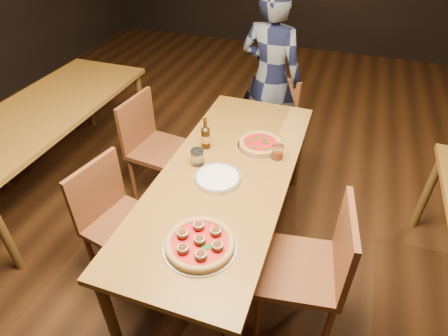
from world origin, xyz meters
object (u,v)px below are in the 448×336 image
(pizza_meatball, at_px, (200,243))
(amber_glass, at_px, (278,152))
(chair_main_nw, at_px, (125,224))
(chair_main_sw, at_px, (161,149))
(pizza_margherita, at_px, (260,143))
(water_glass, at_px, (197,157))
(diner, at_px, (270,79))
(plate_stack, at_px, (218,178))
(table_main, at_px, (227,181))
(beer_bottle, at_px, (206,138))
(table_left, at_px, (44,116))
(chair_end, at_px, (267,123))
(chair_main_e, at_px, (298,268))

(pizza_meatball, distance_m, amber_glass, 0.90)
(chair_main_nw, height_order, chair_main_sw, chair_main_sw)
(pizza_margherita, bearing_deg, chair_main_nw, -133.05)
(water_glass, relative_size, diner, 0.07)
(plate_stack, bearing_deg, table_main, 72.99)
(table_main, bearing_deg, chair_main_sw, 148.34)
(chair_main_nw, xyz_separation_m, pizza_margherita, (0.69, 0.74, 0.31))
(chair_main_nw, xyz_separation_m, chair_main_sw, (-0.16, 0.83, 0.01))
(pizza_margherita, relative_size, beer_bottle, 1.43)
(table_left, xyz_separation_m, beer_bottle, (1.47, -0.08, 0.15))
(table_left, relative_size, chair_main_sw, 2.14)
(pizza_meatball, xyz_separation_m, beer_bottle, (-0.30, 0.84, 0.05))
(table_left, relative_size, amber_glass, 20.67)
(chair_end, relative_size, water_glass, 8.11)
(chair_main_e, height_order, beer_bottle, chair_main_e)
(pizza_margherita, height_order, plate_stack, pizza_margherita)
(table_main, height_order, chair_main_e, chair_main_e)
(diner, bearing_deg, pizza_margherita, 112.46)
(water_glass, height_order, amber_glass, water_glass)
(table_left, height_order, amber_glass, amber_glass)
(chair_main_nw, bearing_deg, table_left, 70.31)
(table_left, height_order, chair_main_nw, chair_main_nw)
(pizza_meatball, relative_size, amber_glass, 3.96)
(chair_main_sw, bearing_deg, table_main, -115.57)
(chair_main_e, relative_size, pizza_meatball, 2.57)
(chair_main_nw, distance_m, amber_glass, 1.11)
(table_main, relative_size, pizza_meatball, 5.22)
(chair_main_e, height_order, plate_stack, chair_main_e)
(pizza_meatball, bearing_deg, amber_glass, 77.08)
(chair_main_sw, height_order, pizza_meatball, chair_main_sw)
(beer_bottle, bearing_deg, plate_stack, -57.31)
(chair_main_e, height_order, pizza_meatball, chair_main_e)
(table_main, bearing_deg, table_left, 169.99)
(plate_stack, xyz_separation_m, water_glass, (-0.18, 0.11, 0.04))
(pizza_meatball, relative_size, beer_bottle, 1.73)
(pizza_meatball, bearing_deg, chair_end, 92.45)
(table_main, height_order, chair_end, chair_end)
(chair_main_nw, bearing_deg, table_main, -44.52)
(chair_main_nw, distance_m, water_glass, 0.65)
(chair_main_e, distance_m, amber_glass, 0.77)
(diner, bearing_deg, chair_main_nw, 85.95)
(chair_end, bearing_deg, diner, 124.91)
(pizza_meatball, xyz_separation_m, water_glass, (-0.28, 0.65, 0.03))
(pizza_meatball, relative_size, plate_stack, 1.35)
(chair_main_sw, relative_size, amber_glass, 9.66)
(table_left, relative_size, beer_bottle, 9.01)
(table_left, bearing_deg, table_main, -10.01)
(table_main, bearing_deg, plate_stack, -107.01)
(chair_end, distance_m, plate_stack, 1.34)
(chair_main_sw, xyz_separation_m, diner, (0.69, 0.90, 0.34))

